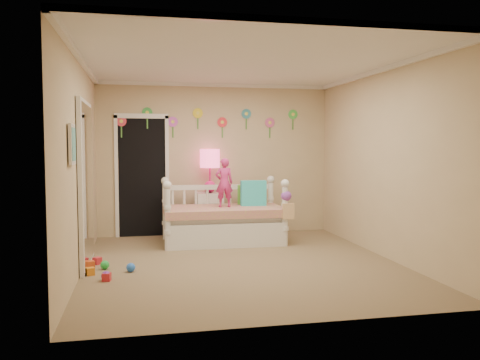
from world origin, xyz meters
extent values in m
cube|color=#7F684C|center=(0.00, 0.00, 0.00)|extent=(4.00, 4.50, 0.01)
cube|color=white|center=(0.00, 0.00, 2.60)|extent=(4.00, 4.50, 0.01)
cube|color=tan|center=(0.00, 2.25, 1.30)|extent=(4.00, 0.01, 2.60)
cube|color=tan|center=(-2.00, 0.00, 1.30)|extent=(0.01, 4.50, 2.60)
cube|color=tan|center=(2.00, 0.00, 1.30)|extent=(0.01, 4.50, 2.60)
cube|color=#24B4B2|center=(0.50, 1.50, 0.77)|extent=(0.41, 0.17, 0.40)
cube|color=#63BB39|center=(0.45, 1.68, 0.73)|extent=(0.35, 0.20, 0.32)
imported|color=#D4307F|center=(0.01, 1.40, 0.95)|extent=(0.28, 0.19, 0.77)
cube|color=white|center=(-0.12, 2.07, 0.37)|extent=(0.46, 0.35, 0.74)
sphere|color=#D51C71|center=(-0.12, 2.07, 0.84)|extent=(0.20, 0.20, 0.20)
cylinder|color=#D51C71|center=(-0.12, 2.07, 1.05)|extent=(0.03, 0.03, 0.43)
cylinder|color=#FF4C7F|center=(-0.12, 2.07, 1.32)|extent=(0.34, 0.34, 0.31)
cube|color=black|center=(-1.25, 2.23, 1.03)|extent=(0.90, 0.04, 2.07)
cube|color=white|center=(-1.96, 0.30, 1.05)|extent=(0.07, 1.30, 2.10)
cube|color=white|center=(-1.97, -0.90, 1.55)|extent=(0.05, 0.34, 0.42)
camera|label=1|loc=(-1.30, -6.23, 1.54)|focal=36.97mm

